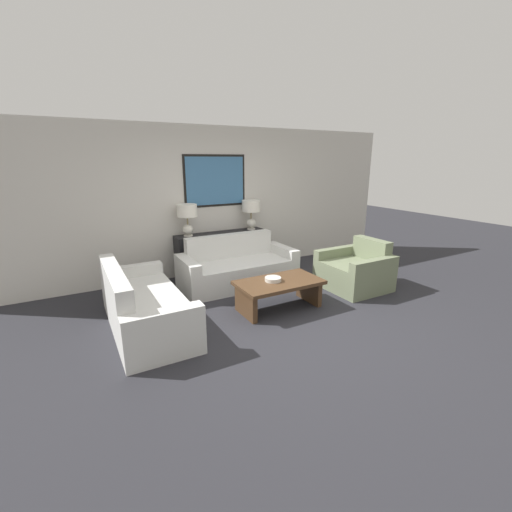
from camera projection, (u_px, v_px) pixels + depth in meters
ground_plane at (291, 321)px, 4.55m from camera, size 20.00×20.00×0.00m
back_wall at (215, 201)px, 6.31m from camera, size 7.79×0.12×2.65m
console_table at (222, 253)px, 6.35m from camera, size 1.69×0.36×0.79m
table_lamp_left at (187, 215)px, 5.84m from camera, size 0.34×0.34×0.55m
table_lamp_right at (251, 210)px, 6.43m from camera, size 0.34×0.34×0.55m
couch_by_back_wall at (237, 268)px, 5.83m from camera, size 1.95×0.86×0.82m
couch_by_side at (143, 307)px, 4.31m from camera, size 0.86×1.95×0.82m
coffee_table at (279, 288)px, 4.87m from camera, size 1.20×0.67×0.42m
decorative_bowl at (273, 279)px, 4.82m from camera, size 0.23×0.23×0.06m
armchair_near_back_wall at (355, 271)px, 5.68m from camera, size 0.93×0.98×0.79m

